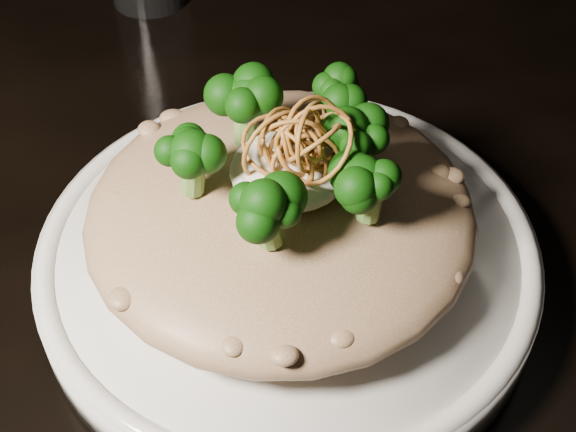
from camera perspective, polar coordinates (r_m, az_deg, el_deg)
The scene contains 6 objects.
table at distance 0.61m, azimuth -10.09°, elevation -6.71°, with size 1.10×0.80×0.75m.
plate at distance 0.50m, azimuth 0.00°, elevation -3.16°, with size 0.30×0.30×0.03m, color silver.
risotto at distance 0.47m, azimuth -0.53°, elevation 0.23°, with size 0.23×0.23×0.05m, color brown.
broccoli at distance 0.44m, azimuth 0.18°, elevation 5.28°, with size 0.14×0.14×0.05m, color black, non-canonical shape.
cheese at distance 0.44m, azimuth 0.09°, elevation 3.32°, with size 0.07×0.07×0.02m, color white.
shallots at distance 0.43m, azimuth 0.73°, elevation 5.99°, with size 0.06×0.06×0.04m, color brown, non-canonical shape.
Camera 1 is at (0.05, -0.37, 1.14)m, focal length 50.00 mm.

